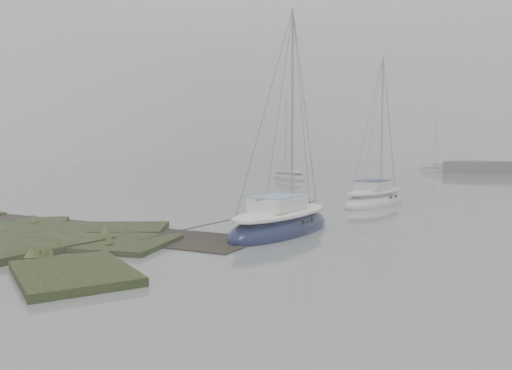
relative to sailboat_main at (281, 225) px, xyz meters
name	(u,v)px	position (x,y,z in m)	size (l,w,h in m)	color
ground	(412,189)	(-1.50, 22.30, -0.28)	(160.00, 160.00, 0.00)	slate
sailboat_main	(281,225)	(0.00, 0.00, 0.00)	(2.19, 6.35, 8.91)	#101636
sailboat_white	(375,200)	(-0.27, 10.69, 0.00)	(2.46, 6.35, 8.79)	silver
sailboat_far_a	(289,176)	(-15.32, 27.85, 0.00)	(6.26, 5.53, 8.92)	#A2A5AC
sailboat_far_c	(439,170)	(-6.37, 52.18, -0.05)	(5.14, 1.83, 7.18)	#ACB1B7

